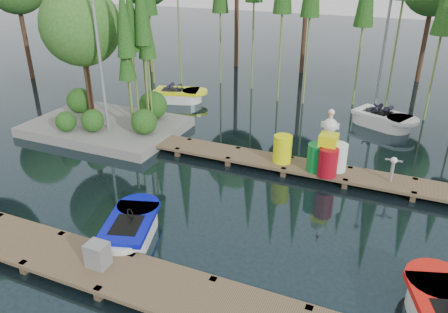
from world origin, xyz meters
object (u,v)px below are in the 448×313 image
at_px(boat_blue, 131,229).
at_px(utility_cabinet, 98,255).
at_px(yellow_barrel, 283,149).
at_px(boat_yellow_far, 178,95).
at_px(drum_cluster, 328,154).
at_px(island, 96,53).

bearing_deg(boat_blue, utility_cabinet, -99.39).
height_order(utility_cabinet, yellow_barrel, yellow_barrel).
bearing_deg(boat_yellow_far, utility_cabinet, -64.96).
bearing_deg(yellow_barrel, drum_cluster, -5.79).
bearing_deg(boat_blue, boat_yellow_far, 95.62).
height_order(island, drum_cluster, island).
bearing_deg(boat_blue, yellow_barrel, 48.08).
bearing_deg(island, boat_blue, -47.92).
bearing_deg(yellow_barrel, boat_blue, -114.51).
distance_m(island, boat_yellow_far, 5.47).
height_order(boat_blue, drum_cluster, drum_cluster).
relative_size(boat_blue, utility_cabinet, 4.74).
distance_m(island, drum_cluster, 9.95).
bearing_deg(yellow_barrel, island, 174.43).
xyz_separation_m(boat_yellow_far, drum_cluster, (8.59, -5.47, 0.63)).
distance_m(boat_blue, utility_cabinet, 1.62).
xyz_separation_m(boat_blue, drum_cluster, (4.03, 5.28, 0.68)).
distance_m(boat_yellow_far, utility_cabinet, 13.21).
bearing_deg(boat_yellow_far, island, -99.34).
bearing_deg(utility_cabinet, yellow_barrel, 72.12).
relative_size(island, boat_yellow_far, 2.20).
height_order(utility_cabinet, drum_cluster, drum_cluster).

